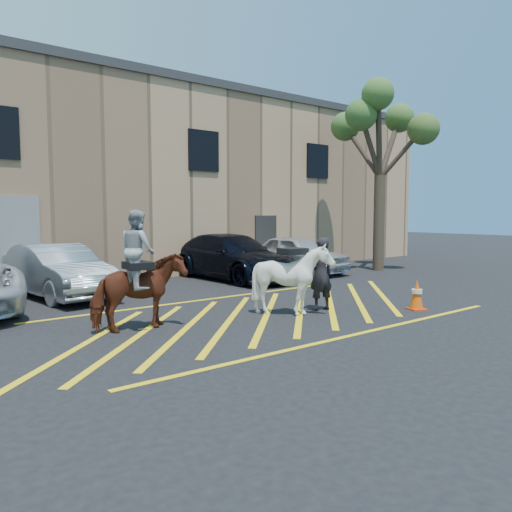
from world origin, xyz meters
TOP-DOWN VIEW (x-y plane):
  - ground at (0.00, 0.00)m, footprint 90.00×90.00m
  - car_silver_sedan at (-2.99, 5.02)m, footprint 2.02×4.57m
  - car_blue_suv at (2.97, 5.14)m, footprint 2.33×5.44m
  - car_white_suv at (6.01, 5.05)m, footprint 2.05×4.40m
  - handler at (1.33, -0.70)m, footprint 0.70×0.53m
  - warehouse at (-0.01, 11.99)m, footprint 32.42×10.20m
  - hatching_zone at (-0.00, -0.30)m, footprint 12.60×5.12m
  - mounted_bay at (-2.95, 0.09)m, footprint 1.84×0.91m
  - saddled_white at (0.41, -0.70)m, footprint 1.39×1.55m
  - traffic_cone at (3.18, -2.08)m, footprint 0.49×0.49m
  - tree at (9.12, 3.64)m, footprint 3.99×4.37m

SIDE VIEW (x-z plane):
  - ground at x=0.00m, z-range 0.00..0.00m
  - hatching_zone at x=0.00m, z-range 0.00..0.01m
  - traffic_cone at x=3.18m, z-range 0.00..0.73m
  - car_white_suv at x=6.01m, z-range 0.00..1.46m
  - car_silver_sedan at x=-2.99m, z-range 0.00..1.46m
  - car_blue_suv at x=2.97m, z-range 0.00..1.56m
  - saddled_white at x=0.41m, z-range 0.01..1.64m
  - handler at x=1.33m, z-range 0.00..1.74m
  - mounted_bay at x=-2.95m, z-range -0.23..2.15m
  - warehouse at x=-0.01m, z-range 0.00..7.30m
  - tree at x=9.12m, z-range 2.04..9.35m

